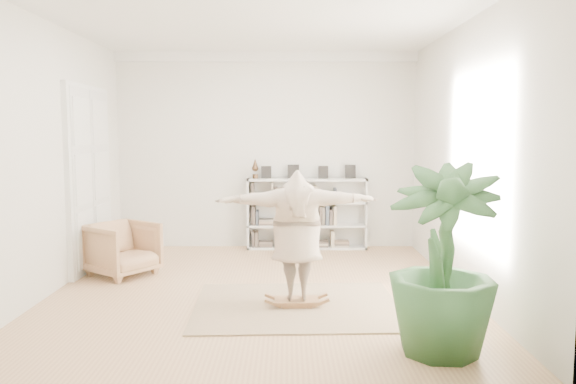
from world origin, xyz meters
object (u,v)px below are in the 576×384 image
object	(u,v)px
armchair	(123,249)
rocker_board	(297,301)
houseplant	(442,260)
person	(297,232)
bookshelf	(307,214)

from	to	relation	value
armchair	rocker_board	size ratio (longest dim) A/B	1.60
rocker_board	houseplant	xyz separation A→B (m)	(1.37, -1.46, 0.85)
person	houseplant	world-z (taller)	houseplant
bookshelf	rocker_board	world-z (taller)	bookshelf
bookshelf	armchair	size ratio (longest dim) A/B	2.49
bookshelf	rocker_board	bearing A→B (deg)	-93.91
armchair	person	world-z (taller)	person
rocker_board	houseplant	world-z (taller)	houseplant
armchair	person	distance (m)	3.05
bookshelf	houseplant	xyz separation A→B (m)	(1.13, -4.99, 0.29)
person	houseplant	bearing A→B (deg)	131.11
armchair	houseplant	world-z (taller)	houseplant
rocker_board	houseplant	distance (m)	2.18
rocker_board	houseplant	size ratio (longest dim) A/B	0.30
bookshelf	armchair	xyz separation A→B (m)	(-2.83, -1.99, -0.23)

